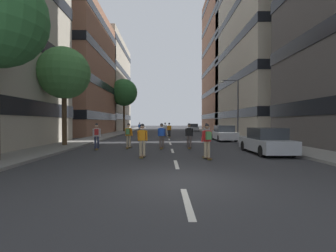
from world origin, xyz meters
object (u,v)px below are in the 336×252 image
Objects in this scene: skater_9 at (140,127)px; street_tree_far at (64,73)px; skater_3 at (142,139)px; skater_6 at (128,134)px; skater_0 at (97,135)px; skater_5 at (162,135)px; street_tree_mid at (124,93)px; skater_2 at (189,134)px; streetlamp_right at (235,102)px; skater_4 at (207,139)px; skater_7 at (165,129)px; parked_car_far at (193,128)px; skater_1 at (169,129)px; parked_car_mid at (266,142)px; skater_8 at (207,132)px; parked_car_near at (224,134)px.

street_tree_far is at bearing -97.09° from skater_9.
skater_3 is 4.63m from skater_6.
skater_3 and skater_6 have the same top height.
skater_0 and skater_5 have the same top height.
skater_3 is at bearing -78.90° from street_tree_mid.
streetlamp_right is at bearing 58.45° from skater_2.
skater_7 is (-2.02, 19.64, -0.03)m from skater_4.
parked_car_far is 37.51m from skater_4.
skater_0 is 7.94m from skater_4.
skater_1 is at bearing 95.37° from skater_2.
skater_6 is at bearing -13.82° from street_tree_far.
skater_1 is 1.00× the size of skater_4.
parked_car_far is 34.17m from street_tree_far.
skater_0 and skater_3 have the same top height.
street_tree_mid reaches higher than parked_car_mid.
street_tree_far is 4.13× the size of skater_0.
street_tree_far is at bearing 168.82° from skater_5.
skater_9 reaches higher than parked_car_mid.
skater_8 is (-2.41, -29.09, 0.32)m from parked_car_far.
skater_3 and skater_8 have the same top height.
skater_2 and skater_5 have the same top height.
skater_7 is (4.68, 15.38, -0.03)m from skater_0.
skater_8 is at bearing -71.77° from skater_1.
skater_4 and skater_9 have the same top height.
parked_car_mid is 7.27m from skater_3.
skater_3 is 1.00× the size of skater_5.
skater_9 is (-4.55, 11.70, 0.00)m from skater_7.
skater_0 is (-10.53, -33.05, 0.32)m from parked_car_far.
parked_car_far is 2.47× the size of skater_3.
skater_8 is (3.75, 3.38, 0.03)m from skater_5.
skater_0 and skater_4 have the same top height.
parked_car_near is 12.63m from skater_4.
street_tree_far is 17.81m from streetlamp_right.
skater_0 is 1.00× the size of skater_3.
parked_car_mid is 31.08m from skater_9.
streetlamp_right is 3.65× the size of skater_8.
skater_1 is at bearing -78.83° from skater_7.
streetlamp_right reaches higher than parked_car_mid.
skater_5 is at bearing 77.02° from skater_3.
streetlamp_right is (1.97, -22.31, 3.44)m from parked_car_far.
skater_0 is at bearing 147.55° from skater_4.
skater_0 and skater_1 have the same top height.
street_tree_far reaches higher than skater_8.
parked_car_near and parked_car_mid have the same top height.
skater_3 is at bearing -83.91° from skater_9.
streetlamp_right is 3.65× the size of skater_5.
street_tree_mid is 29.80m from skater_0.
skater_7 is at bearing 127.53° from parked_car_near.
skater_1 is 9.47m from skater_8.
skater_5 is (7.36, -1.45, -4.53)m from street_tree_far.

